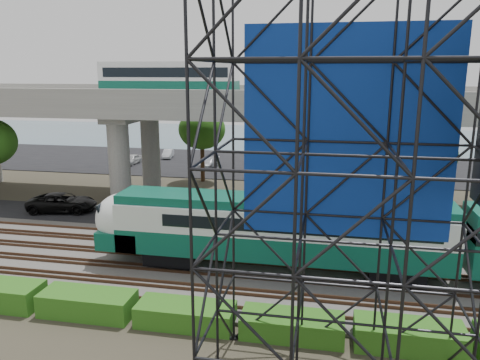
# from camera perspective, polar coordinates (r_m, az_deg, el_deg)

# --- Properties ---
(ground) EXTENTS (140.00, 140.00, 0.00)m
(ground) POSITION_cam_1_polar(r_m,az_deg,el_deg) (27.13, -5.88, -12.37)
(ground) COLOR #474233
(ground) RESTS_ON ground
(ballast_bed) EXTENTS (90.00, 12.00, 0.20)m
(ballast_bed) POSITION_cam_1_polar(r_m,az_deg,el_deg) (28.83, -4.72, -10.52)
(ballast_bed) COLOR slate
(ballast_bed) RESTS_ON ground
(service_road) EXTENTS (90.00, 5.00, 0.08)m
(service_road) POSITION_cam_1_polar(r_m,az_deg,el_deg) (36.55, -1.11, -5.34)
(service_road) COLOR black
(service_road) RESTS_ON ground
(parking_lot) EXTENTS (90.00, 18.00, 0.08)m
(parking_lot) POSITION_cam_1_polar(r_m,az_deg,el_deg) (58.98, 3.70, 1.85)
(parking_lot) COLOR black
(parking_lot) RESTS_ON ground
(harbor_water) EXTENTS (140.00, 40.00, 0.03)m
(harbor_water) POSITION_cam_1_polar(r_m,az_deg,el_deg) (80.54, 5.73, 4.88)
(harbor_water) COLOR #42616C
(harbor_water) RESTS_ON ground
(rail_tracks) EXTENTS (90.00, 9.52, 0.16)m
(rail_tracks) POSITION_cam_1_polar(r_m,az_deg,el_deg) (28.76, -4.73, -10.19)
(rail_tracks) COLOR #472D1E
(rail_tracks) RESTS_ON ballast_bed
(commuter_train) EXTENTS (29.30, 3.06, 4.30)m
(commuter_train) POSITION_cam_1_polar(r_m,az_deg,el_deg) (26.85, 9.39, -6.11)
(commuter_train) COLOR black
(commuter_train) RESTS_ON rail_tracks
(overpass) EXTENTS (80.00, 12.00, 12.40)m
(overpass) POSITION_cam_1_polar(r_m,az_deg,el_deg) (40.27, -0.18, 8.30)
(overpass) COLOR #9E9B93
(overpass) RESTS_ON ground
(scaffold_tower) EXTENTS (9.36, 6.36, 15.00)m
(scaffold_tower) POSITION_cam_1_polar(r_m,az_deg,el_deg) (15.95, 12.98, -2.49)
(scaffold_tower) COLOR black
(scaffold_tower) RESTS_ON ground
(hedge_strip) EXTENTS (34.60, 1.80, 1.20)m
(hedge_strip) POSITION_cam_1_polar(r_m,az_deg,el_deg) (22.96, -6.63, -15.88)
(hedge_strip) COLOR #2B6016
(hedge_strip) RESTS_ON ground
(trees) EXTENTS (40.94, 16.94, 7.69)m
(trees) POSITION_cam_1_polar(r_m,az_deg,el_deg) (41.75, -5.79, 4.76)
(trees) COLOR #382314
(trees) RESTS_ON ground
(suv) EXTENTS (5.98, 3.57, 1.56)m
(suv) POSITION_cam_1_polar(r_m,az_deg,el_deg) (42.01, -20.84, -2.58)
(suv) COLOR black
(suv) RESTS_ON service_road
(parked_cars) EXTENTS (37.65, 9.58, 1.29)m
(parked_cars) POSITION_cam_1_polar(r_m,az_deg,el_deg) (58.22, 5.46, 2.30)
(parked_cars) COLOR #B8B8B8
(parked_cars) RESTS_ON parking_lot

